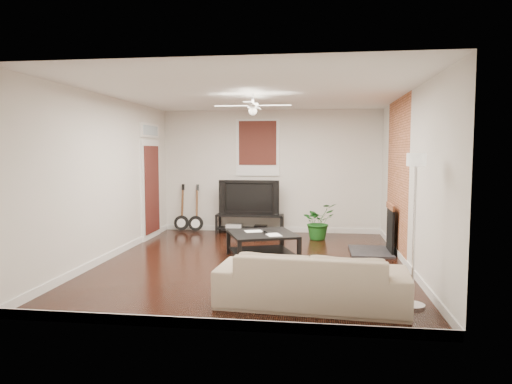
% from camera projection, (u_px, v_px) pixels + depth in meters
% --- Properties ---
extents(room, '(5.01, 6.01, 2.81)m').
position_uv_depth(room, '(253.00, 179.00, 7.66)').
color(room, black).
rests_on(room, ground).
extents(brick_accent, '(0.02, 2.20, 2.80)m').
position_uv_depth(brick_accent, '(397.00, 177.00, 8.33)').
color(brick_accent, '#A55C35').
rests_on(brick_accent, floor).
extents(fireplace, '(0.80, 1.10, 0.92)m').
position_uv_depth(fireplace, '(379.00, 228.00, 8.45)').
color(fireplace, black).
rests_on(fireplace, floor).
extents(window_back, '(1.00, 0.06, 1.30)m').
position_uv_depth(window_back, '(258.00, 147.00, 10.59)').
color(window_back, '#3B1810').
rests_on(window_back, wall_back).
extents(door_left, '(0.08, 1.00, 2.50)m').
position_uv_depth(door_left, '(151.00, 180.00, 9.87)').
color(door_left, white).
rests_on(door_left, wall_left).
extents(tv_stand, '(1.53, 0.41, 0.43)m').
position_uv_depth(tv_stand, '(250.00, 224.00, 10.57)').
color(tv_stand, black).
rests_on(tv_stand, floor).
extents(tv, '(1.37, 0.18, 0.79)m').
position_uv_depth(tv, '(250.00, 197.00, 10.54)').
color(tv, black).
rests_on(tv, tv_stand).
extents(coffee_table, '(1.39, 1.39, 0.45)m').
position_uv_depth(coffee_table, '(262.00, 245.00, 8.04)').
color(coffee_table, black).
rests_on(coffee_table, floor).
extents(sofa, '(2.33, 1.06, 0.66)m').
position_uv_depth(sofa, '(312.00, 278.00, 5.57)').
color(sofa, tan).
rests_on(sofa, floor).
extents(floor_lamp, '(0.33, 0.33, 1.85)m').
position_uv_depth(floor_lamp, '(414.00, 231.00, 5.46)').
color(floor_lamp, silver).
rests_on(floor_lamp, floor).
extents(potted_plant, '(0.91, 0.91, 0.77)m').
position_uv_depth(potted_plant, '(318.00, 221.00, 9.77)').
color(potted_plant, '#1B5E1C').
rests_on(potted_plant, floor).
extents(guitar_left, '(0.36, 0.26, 1.11)m').
position_uv_depth(guitar_left, '(181.00, 208.00, 10.72)').
color(guitar_left, black).
rests_on(guitar_left, floor).
extents(guitar_right, '(0.38, 0.30, 1.11)m').
position_uv_depth(guitar_right, '(196.00, 208.00, 10.65)').
color(guitar_right, black).
rests_on(guitar_right, floor).
extents(ceiling_fan, '(1.24, 1.24, 0.32)m').
position_uv_depth(ceiling_fan, '(253.00, 106.00, 7.56)').
color(ceiling_fan, white).
rests_on(ceiling_fan, ceiling).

